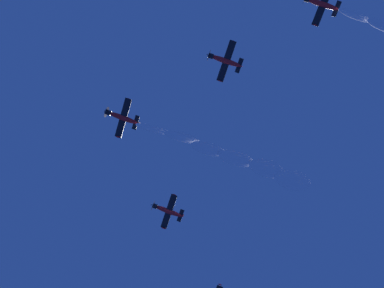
# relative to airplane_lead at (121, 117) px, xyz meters

# --- Properties ---
(airplane_lead) EXTENTS (7.02, 7.80, 2.72)m
(airplane_lead) POSITION_rel_airplane_lead_xyz_m (0.00, 0.00, 0.00)
(airplane_lead) COLOR red
(airplane_left_wingman) EXTENTS (7.02, 7.80, 2.65)m
(airplane_left_wingman) POSITION_rel_airplane_lead_xyz_m (16.44, -14.12, 1.84)
(airplane_left_wingman) COLOR red
(airplane_right_wingman) EXTENTS (7.02, 7.80, 2.58)m
(airplane_right_wingman) POSITION_rel_airplane_lead_xyz_m (12.11, 17.37, 1.75)
(airplane_right_wingman) COLOR red
(airplane_outer_left) EXTENTS (7.02, 7.80, 2.73)m
(airplane_outer_left) POSITION_rel_airplane_lead_xyz_m (30.86, -27.45, 1.83)
(airplane_outer_left) COLOR red
(smoke_trail_lead) EXTENTS (33.99, 6.14, 7.91)m
(smoke_trail_lead) POSITION_rel_airplane_lead_xyz_m (25.08, 2.50, -4.01)
(smoke_trail_lead) COLOR white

